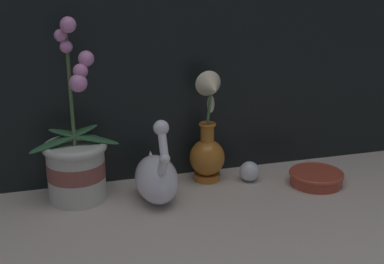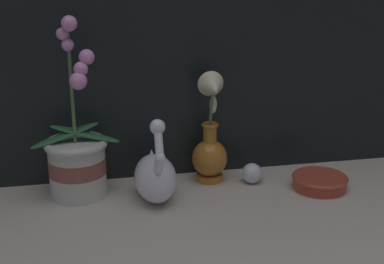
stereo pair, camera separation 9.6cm
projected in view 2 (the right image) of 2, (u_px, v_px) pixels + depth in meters
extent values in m
plane|color=#BCB2A3|center=(213.00, 213.00, 1.19)|extent=(2.80, 2.80, 0.00)
cylinder|color=beige|center=(78.00, 168.00, 1.26)|extent=(0.13, 0.13, 0.14)
cylinder|color=brown|center=(77.00, 165.00, 1.25)|extent=(0.13, 0.13, 0.04)
torus|color=beige|center=(76.00, 144.00, 1.24)|extent=(0.15, 0.15, 0.02)
cylinder|color=#4C6B3D|center=(71.00, 84.00, 1.19)|extent=(0.01, 0.04, 0.27)
ellipsoid|color=#2D6038|center=(85.00, 134.00, 1.23)|extent=(0.16, 0.06, 0.05)
ellipsoid|color=#2D6038|center=(65.00, 135.00, 1.22)|extent=(0.17, 0.06, 0.06)
sphere|color=#DB8EC6|center=(69.00, 23.00, 1.14)|extent=(0.03, 0.03, 0.03)
sphere|color=#DB8EC6|center=(62.00, 34.00, 1.16)|extent=(0.03, 0.03, 0.03)
sphere|color=#DB8EC6|center=(68.00, 45.00, 1.17)|extent=(0.03, 0.03, 0.03)
sphere|color=#DB8EC6|center=(87.00, 57.00, 1.17)|extent=(0.03, 0.03, 0.03)
sphere|color=#DB8EC6|center=(81.00, 69.00, 1.16)|extent=(0.03, 0.03, 0.03)
sphere|color=#DB8EC6|center=(78.00, 81.00, 1.16)|extent=(0.04, 0.04, 0.04)
ellipsoid|color=white|center=(155.00, 178.00, 1.24)|extent=(0.10, 0.16, 0.11)
cone|color=white|center=(152.00, 162.00, 1.29)|extent=(0.05, 0.06, 0.07)
cylinder|color=white|center=(159.00, 166.00, 1.16)|extent=(0.02, 0.06, 0.07)
sphere|color=white|center=(160.00, 158.00, 1.13)|extent=(0.02, 0.02, 0.02)
cylinder|color=white|center=(159.00, 142.00, 1.13)|extent=(0.02, 0.05, 0.07)
sphere|color=white|center=(157.00, 127.00, 1.14)|extent=(0.03, 0.03, 0.03)
cylinder|color=#B26B23|center=(209.00, 177.00, 1.36)|extent=(0.07, 0.07, 0.02)
ellipsoid|color=#B26B23|center=(210.00, 158.00, 1.34)|extent=(0.09, 0.09, 0.09)
cylinder|color=#B26B23|center=(210.00, 134.00, 1.32)|extent=(0.03, 0.03, 0.05)
torus|color=#B26B23|center=(210.00, 125.00, 1.31)|extent=(0.04, 0.04, 0.01)
cylinder|color=#567A47|center=(211.00, 110.00, 1.29)|extent=(0.01, 0.03, 0.08)
cone|color=beige|center=(214.00, 88.00, 1.25)|extent=(0.06, 0.07, 0.07)
ellipsoid|color=beige|center=(213.00, 104.00, 1.29)|extent=(0.02, 0.02, 0.04)
sphere|color=silver|center=(252.00, 173.00, 1.34)|extent=(0.05, 0.05, 0.05)
cylinder|color=#A8422D|center=(320.00, 182.00, 1.31)|extent=(0.13, 0.13, 0.03)
torus|color=#A8422D|center=(320.00, 178.00, 1.30)|extent=(0.14, 0.14, 0.01)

